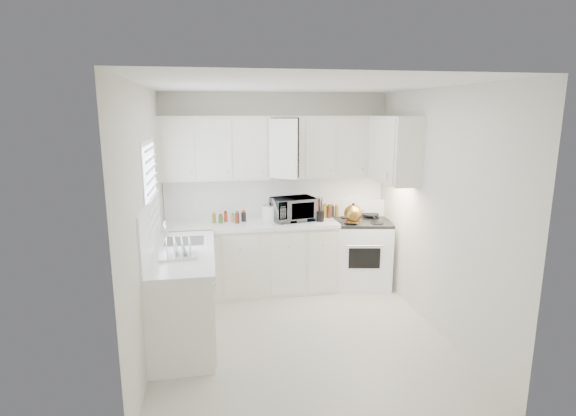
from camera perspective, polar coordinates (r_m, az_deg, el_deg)
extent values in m
plane|color=beige|center=(5.02, 1.44, -15.79)|extent=(3.20, 3.20, 0.00)
plane|color=white|center=(4.45, 1.62, 15.33)|extent=(3.20, 3.20, 0.00)
plane|color=beige|center=(6.11, -1.47, 2.20)|extent=(3.00, 0.00, 3.00)
plane|color=beige|center=(3.07, 7.52, -7.93)|extent=(3.00, 0.00, 3.00)
plane|color=beige|center=(4.52, -17.48, -1.90)|extent=(0.00, 3.20, 3.20)
plane|color=beige|center=(5.07, 18.37, -0.46)|extent=(0.00, 3.20, 3.20)
cube|color=silver|center=(5.84, -4.78, -2.07)|extent=(2.24, 0.64, 0.05)
cube|color=silver|center=(4.78, -13.19, -5.57)|extent=(0.64, 1.62, 0.05)
cube|color=silver|center=(6.11, -1.45, 1.49)|extent=(2.98, 0.02, 0.55)
cube|color=silver|center=(4.73, -17.00, -2.20)|extent=(0.02, 1.60, 0.55)
imported|color=gray|center=(5.88, 0.68, 0.18)|extent=(0.60, 0.42, 0.37)
cylinder|color=white|center=(5.99, -0.88, -0.08)|extent=(0.12, 0.12, 0.27)
cylinder|color=olive|center=(5.92, -9.35, -1.09)|extent=(0.06, 0.06, 0.13)
cylinder|color=#2F6421|center=(5.84, -8.60, -1.26)|extent=(0.06, 0.06, 0.13)
cylinder|color=red|center=(5.93, -7.90, -1.03)|extent=(0.06, 0.06, 0.13)
cylinder|color=gold|center=(5.84, -7.13, -1.20)|extent=(0.06, 0.06, 0.13)
cylinder|color=#5D281A|center=(5.93, -6.45, -0.98)|extent=(0.06, 0.06, 0.13)
cylinder|color=black|center=(5.85, -5.66, -1.15)|extent=(0.06, 0.06, 0.13)
cylinder|color=red|center=(6.13, 4.11, -0.22)|extent=(0.06, 0.06, 0.19)
cylinder|color=gold|center=(6.09, 4.75, -0.31)|extent=(0.06, 0.06, 0.19)
cylinder|color=#5D281A|center=(6.16, 5.10, -0.18)|extent=(0.06, 0.06, 0.19)
cylinder|color=black|center=(6.12, 5.74, -0.28)|extent=(0.06, 0.06, 0.19)
cylinder|color=olive|center=(6.19, 6.08, -0.14)|extent=(0.06, 0.06, 0.19)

